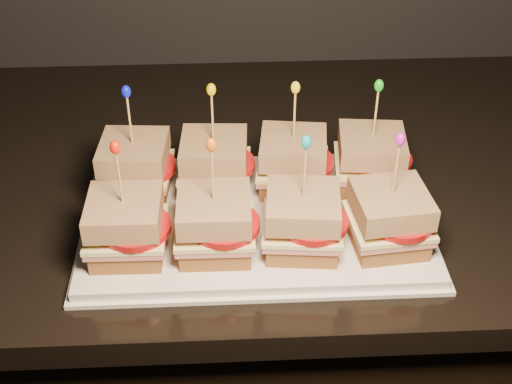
{
  "coord_description": "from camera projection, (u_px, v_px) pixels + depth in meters",
  "views": [
    {
      "loc": [
        -0.75,
        0.8,
        1.48
      ],
      "look_at": [
        -0.71,
        1.52,
        0.94
      ],
      "focal_mm": 50.0,
      "sensor_mm": 36.0,
      "label": 1
    }
  ],
  "objects": [
    {
      "name": "sandwich_7_cheese",
      "position": [
        389.0,
        221.0,
        0.86
      ],
      "size": [
        0.1,
        0.1,
        0.01
      ],
      "primitive_type": "cube",
      "rotation": [
        0.0,
        0.0,
        0.11
      ],
      "color": "#F7EF9A",
      "rests_on": "sandwich_7_ham"
    },
    {
      "name": "sandwich_4_tomato",
      "position": [
        136.0,
        227.0,
        0.84
      ],
      "size": [
        0.08,
        0.08,
        0.01
      ],
      "primitive_type": "cylinder",
      "color": "#B11313",
      "rests_on": "sandwich_4_cheese"
    },
    {
      "name": "sandwich_2_pick",
      "position": [
        294.0,
        119.0,
        0.92
      ],
      "size": [
        0.0,
        0.0,
        0.09
      ],
      "primitive_type": "cylinder",
      "color": "tan",
      "rests_on": "sandwich_2_bread_top"
    },
    {
      "name": "sandwich_2_bread_bot",
      "position": [
        292.0,
        178.0,
        0.97
      ],
      "size": [
        0.09,
        0.09,
        0.02
      ],
      "primitive_type": "cube",
      "rotation": [
        0.0,
        0.0,
        -0.12
      ],
      "color": "#573115",
      "rests_on": "platter"
    },
    {
      "name": "sandwich_2_frill",
      "position": [
        296.0,
        88.0,
        0.89
      ],
      "size": [
        0.01,
        0.01,
        0.02
      ],
      "primitive_type": "ellipsoid",
      "color": "yellow",
      "rests_on": "sandwich_2_pick"
    },
    {
      "name": "sandwich_0_bread_top",
      "position": [
        134.0,
        152.0,
        0.93
      ],
      "size": [
        0.09,
        0.09,
        0.03
      ],
      "primitive_type": "cube",
      "rotation": [
        0.0,
        0.0,
        -0.07
      ],
      "color": "brown",
      "rests_on": "sandwich_0_tomato"
    },
    {
      "name": "sandwich_3_cheese",
      "position": [
        370.0,
        162.0,
        0.96
      ],
      "size": [
        0.1,
        0.1,
        0.01
      ],
      "primitive_type": "cube",
      "rotation": [
        0.0,
        0.0,
        -0.1
      ],
      "color": "#F7EF9A",
      "rests_on": "sandwich_3_ham"
    },
    {
      "name": "granite_slab",
      "position": [
        191.0,
        175.0,
        1.06
      ],
      "size": [
        2.7,
        0.68,
        0.04
      ],
      "primitive_type": "cube",
      "color": "black",
      "rests_on": "cabinet"
    },
    {
      "name": "sandwich_7_frill",
      "position": [
        400.0,
        140.0,
        0.79
      ],
      "size": [
        0.01,
        0.01,
        0.02
      ],
      "primitive_type": "ellipsoid",
      "color": "#BC18C0",
      "rests_on": "sandwich_7_pick"
    },
    {
      "name": "sandwich_1_ham",
      "position": [
        215.0,
        171.0,
        0.96
      ],
      "size": [
        0.1,
        0.09,
        0.01
      ],
      "primitive_type": "cube",
      "rotation": [
        0.0,
        0.0,
        -0.06
      ],
      "color": "#CE746E",
      "rests_on": "sandwich_1_bread_bot"
    },
    {
      "name": "sandwich_3_bread_top",
      "position": [
        372.0,
        146.0,
        0.95
      ],
      "size": [
        0.09,
        0.09,
        0.03
      ],
      "primitive_type": "cube",
      "rotation": [
        0.0,
        0.0,
        -0.1
      ],
      "color": "brown",
      "rests_on": "sandwich_3_tomato"
    },
    {
      "name": "sandwich_0_ham",
      "position": [
        136.0,
        173.0,
        0.95
      ],
      "size": [
        0.1,
        0.1,
        0.01
      ],
      "primitive_type": "cube",
      "rotation": [
        0.0,
        0.0,
        -0.07
      ],
      "color": "#CE746E",
      "rests_on": "sandwich_0_bread_bot"
    },
    {
      "name": "sandwich_3_frill",
      "position": [
        379.0,
        86.0,
        0.89
      ],
      "size": [
        0.01,
        0.01,
        0.02
      ],
      "primitive_type": "ellipsoid",
      "color": "green",
      "rests_on": "sandwich_3_pick"
    },
    {
      "name": "sandwich_7_tomato",
      "position": [
        400.0,
        219.0,
        0.85
      ],
      "size": [
        0.08,
        0.08,
        0.01
      ],
      "primitive_type": "cylinder",
      "color": "#B11313",
      "rests_on": "sandwich_7_cheese"
    },
    {
      "name": "sandwich_5_pick",
      "position": [
        213.0,
        178.0,
        0.81
      ],
      "size": [
        0.0,
        0.0,
        0.09
      ],
      "primitive_type": "cylinder",
      "color": "tan",
      "rests_on": "sandwich_5_bread_top"
    },
    {
      "name": "sandwich_5_cheese",
      "position": [
        215.0,
        226.0,
        0.85
      ],
      "size": [
        0.1,
        0.09,
        0.01
      ],
      "primitive_type": "cube",
      "rotation": [
        0.0,
        0.0,
        -0.01
      ],
      "color": "#F7EF9A",
      "rests_on": "sandwich_5_ham"
    },
    {
      "name": "sandwich_1_bread_top",
      "position": [
        214.0,
        150.0,
        0.94
      ],
      "size": [
        0.09,
        0.09,
        0.03
      ],
      "primitive_type": "cube",
      "rotation": [
        0.0,
        0.0,
        -0.06
      ],
      "color": "brown",
      "rests_on": "sandwich_1_tomato"
    },
    {
      "name": "sandwich_1_frill",
      "position": [
        211.0,
        90.0,
        0.89
      ],
      "size": [
        0.01,
        0.01,
        0.02
      ],
      "primitive_type": "ellipsoid",
      "color": "#E5CD01",
      "rests_on": "sandwich_1_pick"
    },
    {
      "name": "sandwich_3_pick",
      "position": [
        375.0,
        117.0,
        0.92
      ],
      "size": [
        0.0,
        0.0,
        0.09
      ],
      "primitive_type": "cylinder",
      "color": "tan",
      "rests_on": "sandwich_3_bread_top"
    },
    {
      "name": "sandwich_2_bread_top",
      "position": [
        293.0,
        148.0,
        0.94
      ],
      "size": [
        0.1,
        0.1,
        0.03
      ],
      "primitive_type": "cube",
      "rotation": [
        0.0,
        0.0,
        -0.12
      ],
      "color": "brown",
      "rests_on": "sandwich_2_tomato"
    },
    {
      "name": "sandwich_0_tomato",
      "position": [
        144.0,
        166.0,
        0.94
      ],
      "size": [
        0.08,
        0.08,
        0.01
      ],
      "primitive_type": "cylinder",
      "color": "#B11313",
      "rests_on": "sandwich_0_cheese"
    },
    {
      "name": "sandwich_6_bread_top",
      "position": [
        303.0,
        206.0,
        0.84
      ],
      "size": [
        0.09,
        0.09,
        0.03
      ],
      "primitive_type": "cube",
      "rotation": [
        0.0,
        0.0,
        -0.1
      ],
      "color": "brown",
      "rests_on": "sandwich_6_tomato"
    },
    {
      "name": "sandwich_4_pick",
      "position": [
        120.0,
        181.0,
        0.81
      ],
      "size": [
        0.0,
        0.0,
        0.09
      ],
      "primitive_type": "cylinder",
      "color": "tan",
      "rests_on": "sandwich_4_bread_top"
    },
    {
      "name": "sandwich_1_pick",
      "position": [
        213.0,
        121.0,
        0.91
      ],
      "size": [
        0.0,
        0.0,
        0.09
      ],
      "primitive_type": "cylinder",
      "color": "tan",
      "rests_on": "sandwich_1_bread_top"
    },
    {
      "name": "sandwich_6_cheese",
      "position": [
        302.0,
        224.0,
        0.86
      ],
      "size": [
        0.1,
        0.1,
        0.01
      ],
      "primitive_type": "cube",
      "rotation": [
        0.0,
        0.0,
        -0.1
      ],
      "color": "#F7EF9A",
      "rests_on": "sandwich_6_ham"
    },
    {
      "name": "sandwich_6_tomato",
      "position": [
        313.0,
        222.0,
        0.85
      ],
      "size": [
        0.08,
        0.08,
        0.01
      ],
      "primitive_type": "cylinder",
      "color": "#B11313",
      "rests_on": "sandwich_6_cheese"
    },
    {
      "name": "sandwich_3_tomato",
      "position": [
        380.0,
        160.0,
        0.95
      ],
      "size": [
        0.08,
        0.08,
        0.01
      ],
      "primitive_type": "cylinder",
      "color": "#B11313",
      "rests_on": "sandwich_3_cheese"
    },
    {
      "name": "platter_rim",
      "position": [
        256.0,
        224.0,
        0.94
      ],
      "size": [
        0.45,
        0.29,
        0.01
      ],
      "primitive_type": "cube",
      "color": "white",
      "rests_on": "granite_slab"
    },
    {
      "name": "sandwich_7_bread_top",
      "position": [
        391.0,
        203.0,
        0.85
      ],
      "size": [
        0.09,
        0.09,
        0.03
      ],
      "primitive_type": "cube",
      "rotation": [
        0.0,
        0.0,
        0.11
      ],
      "color": "brown",
      "rests_on": "sandwich_7_tomato"
    },
    {
      "name": "sandwich_4_bread_bot",
      "position": [
        129.0,
        244.0,
        0.86
      ],
      "size": [
        0.09,
        0.09,
        0.02
      ],
      "primitive_type": "cube",
      "rotation": [
        0.0,
        0.0,
        -0.02
      ],
      "color": "#573115",
      "rests_on": "platter"
    },
    {
      "name": "sandwich_2_cheese",
      "position": [
        293.0,
        164.0,
        0.96
      ],
      "size": [
        0.11,
        0.1,
        0.01
      ],
      "primitive_type": "cube",
      "rotation": [
        0.0,
        0.0,
        -0.12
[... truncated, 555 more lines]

